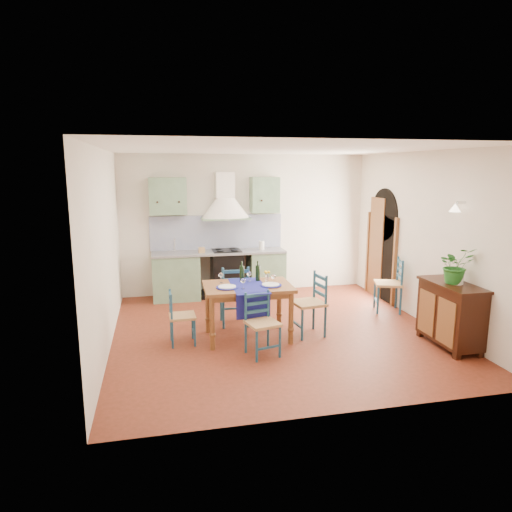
# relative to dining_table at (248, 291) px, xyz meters

# --- Properties ---
(floor) EXTENTS (5.00, 5.00, 0.00)m
(floor) POSITION_rel_dining_table_xyz_m (0.49, 0.17, -0.73)
(floor) COLOR #4F2011
(floor) RESTS_ON ground
(back_wall) EXTENTS (5.00, 0.96, 2.80)m
(back_wall) POSITION_rel_dining_table_xyz_m (0.02, 2.46, 0.32)
(back_wall) COLOR beige
(back_wall) RESTS_ON ground
(right_wall) EXTENTS (0.26, 5.00, 2.80)m
(right_wall) POSITION_rel_dining_table_xyz_m (2.99, 0.45, 0.61)
(right_wall) COLOR beige
(right_wall) RESTS_ON ground
(left_wall) EXTENTS (0.04, 5.00, 2.80)m
(left_wall) POSITION_rel_dining_table_xyz_m (-2.01, 0.17, 0.67)
(left_wall) COLOR beige
(left_wall) RESTS_ON ground
(ceiling) EXTENTS (5.00, 5.00, 0.01)m
(ceiling) POSITION_rel_dining_table_xyz_m (0.49, 0.17, 2.08)
(ceiling) COLOR white
(ceiling) RESTS_ON back_wall
(dining_table) EXTENTS (1.31, 0.99, 1.14)m
(dining_table) POSITION_rel_dining_table_xyz_m (0.00, 0.00, 0.00)
(dining_table) COLOR brown
(dining_table) RESTS_ON ground
(chair_near) EXTENTS (0.49, 0.49, 0.87)m
(chair_near) POSITION_rel_dining_table_xyz_m (0.06, -0.65, -0.28)
(chair_near) COLOR navy
(chair_near) RESTS_ON ground
(chair_far) EXTENTS (0.49, 0.49, 1.00)m
(chair_far) POSITION_rel_dining_table_xyz_m (-0.10, 0.63, -0.21)
(chair_far) COLOR navy
(chair_far) RESTS_ON ground
(chair_left) EXTENTS (0.38, 0.38, 0.79)m
(chair_left) POSITION_rel_dining_table_xyz_m (-1.01, -0.01, -0.32)
(chair_left) COLOR navy
(chair_left) RESTS_ON ground
(chair_right) EXTENTS (0.50, 0.50, 0.96)m
(chair_right) POSITION_rel_dining_table_xyz_m (0.96, -0.06, -0.23)
(chair_right) COLOR navy
(chair_right) RESTS_ON ground
(chair_spare) EXTENTS (0.57, 0.57, 0.97)m
(chair_spare) POSITION_rel_dining_table_xyz_m (2.73, 0.75, -0.23)
(chair_spare) COLOR navy
(chair_spare) RESTS_ON ground
(sideboard) EXTENTS (0.50, 1.05, 0.94)m
(sideboard) POSITION_rel_dining_table_xyz_m (2.75, -0.93, -0.22)
(sideboard) COLOR black
(sideboard) RESTS_ON ground
(potted_plant) EXTENTS (0.49, 0.43, 0.52)m
(potted_plant) POSITION_rel_dining_table_xyz_m (2.77, -0.94, 0.47)
(potted_plant) COLOR #206220
(potted_plant) RESTS_ON sideboard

